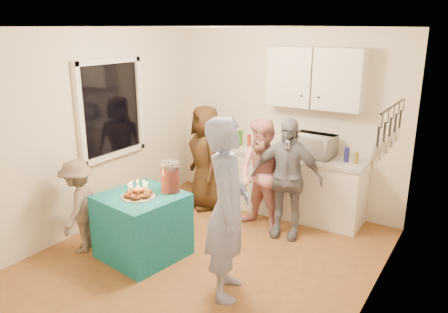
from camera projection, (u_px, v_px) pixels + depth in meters
The scene contains 19 objects.
floor at pixel (208, 257), 5.13m from camera, with size 4.00×4.00×0.00m, color brown.
ceiling at pixel (206, 27), 4.39m from camera, with size 4.00×4.00×0.00m, color white.
back_wall at pixel (284, 120), 6.39m from camera, with size 3.60×3.60×0.00m, color silver.
left_wall at pixel (93, 131), 5.68m from camera, with size 4.00×4.00×0.00m, color silver.
right_wall at pixel (376, 180), 3.84m from camera, with size 4.00×4.00×0.00m, color silver.
window_night at pixel (110, 109), 5.84m from camera, with size 0.04×1.00×1.20m, color black.
counter at pixel (286, 184), 6.29m from camera, with size 2.20×0.58×0.86m, color white.
countertop at pixel (287, 154), 6.16m from camera, with size 2.24×0.62×0.05m, color beige.
upper_cabinet at pixel (315, 78), 5.82m from camera, with size 1.30×0.30×0.80m, color white.
pot_rack at pixel (388, 131), 4.37m from camera, with size 0.12×1.00×0.60m, color black.
microwave at pixel (314, 145), 5.91m from camera, with size 0.55×0.37×0.30m, color white.
party_table at pixel (142, 226), 5.08m from camera, with size 0.85×0.85×0.76m, color #126C7C.
donut_cake at pixel (138, 190), 4.89m from camera, with size 0.38×0.38×0.18m, color #381C0C, non-canonical shape.
punch_jar at pixel (170, 178), 5.03m from camera, with size 0.22×0.22×0.34m, color #B6230E.
man_birthday at pixel (228, 209), 4.21m from camera, with size 0.67×0.44×1.82m, color #8995C7.
woman_back_left at pixel (206, 158), 6.38m from camera, with size 0.75×0.49×1.54m, color #583819.
woman_back_center at pixel (263, 176), 5.66m from camera, with size 0.73×0.57×1.49m, color #CE6B75.
woman_back_right at pixel (286, 178), 5.48m from camera, with size 0.91×0.38×1.56m, color black.
child_near_left at pixel (79, 206), 5.16m from camera, with size 0.73×0.42×1.13m, color #5D514A.
Camera 1 is at (2.60, -3.78, 2.59)m, focal length 35.00 mm.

